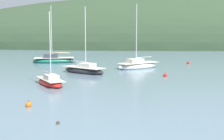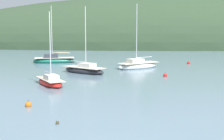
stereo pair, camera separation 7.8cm
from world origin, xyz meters
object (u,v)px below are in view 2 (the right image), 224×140
(sailboat_blue_center, at_px, (84,70))
(duck_lead, at_px, (57,123))
(mooring_buoy_inner, at_px, (28,105))
(mooring_buoy_outer, at_px, (189,63))
(mooring_buoy_channel, at_px, (165,75))
(sailboat_grey_yawl, at_px, (138,65))
(sailboat_red_portside, at_px, (50,82))
(sailboat_cream_ketch, at_px, (54,60))

(sailboat_blue_center, xyz_separation_m, duck_lead, (-0.13, -20.67, -0.30))
(sailboat_blue_center, relative_size, mooring_buoy_inner, 14.49)
(mooring_buoy_outer, xyz_separation_m, mooring_buoy_channel, (-5.27, -11.87, 0.00))
(sailboat_blue_center, distance_m, mooring_buoy_outer, 16.87)
(sailboat_grey_yawl, xyz_separation_m, mooring_buoy_channel, (2.38, -7.01, -0.25))
(sailboat_red_portside, bearing_deg, sailboat_blue_center, 71.70)
(sailboat_grey_yawl, xyz_separation_m, sailboat_red_portside, (-9.22, -12.16, -0.06))
(sailboat_red_portside, bearing_deg, mooring_buoy_channel, 23.94)
(sailboat_red_portside, distance_m, mooring_buoy_channel, 12.69)
(sailboat_cream_ketch, height_order, sailboat_blue_center, sailboat_cream_ketch)
(sailboat_cream_ketch, bearing_deg, mooring_buoy_inner, -84.96)
(sailboat_cream_ketch, height_order, mooring_buoy_channel, sailboat_cream_ketch)
(sailboat_red_portside, xyz_separation_m, sailboat_blue_center, (2.63, 7.96, 0.04))
(sailboat_red_portside, bearing_deg, mooring_buoy_outer, 45.26)
(sailboat_grey_yawl, relative_size, sailboat_red_portside, 1.20)
(sailboat_cream_ketch, bearing_deg, mooring_buoy_channel, -43.87)
(mooring_buoy_channel, bearing_deg, sailboat_red_portside, -156.06)
(sailboat_cream_ketch, xyz_separation_m, mooring_buoy_inner, (2.40, -27.23, -0.27))
(mooring_buoy_outer, bearing_deg, sailboat_red_portside, -134.74)
(mooring_buoy_outer, distance_m, duck_lead, 33.02)
(sailboat_red_portside, xyz_separation_m, mooring_buoy_inner, (-0.12, -8.51, -0.19))
(duck_lead, bearing_deg, mooring_buoy_outer, 64.21)
(sailboat_grey_yawl, bearing_deg, mooring_buoy_channel, -71.28)
(sailboat_cream_ketch, distance_m, duck_lead, 31.83)
(duck_lead, bearing_deg, mooring_buoy_inner, 121.99)
(sailboat_grey_yawl, distance_m, mooring_buoy_outer, 9.06)
(sailboat_grey_yawl, bearing_deg, duck_lead, -105.12)
(duck_lead, bearing_deg, sailboat_grey_yawl, 74.88)
(sailboat_blue_center, bearing_deg, duck_lead, -90.36)
(mooring_buoy_inner, bearing_deg, sailboat_red_portside, 89.18)
(sailboat_red_portside, height_order, duck_lead, sailboat_red_portside)
(sailboat_cream_ketch, xyz_separation_m, mooring_buoy_channel, (14.12, -13.57, -0.27))
(sailboat_grey_yawl, relative_size, mooring_buoy_channel, 15.47)
(sailboat_red_portside, height_order, mooring_buoy_outer, sailboat_red_portside)
(sailboat_red_portside, distance_m, mooring_buoy_outer, 23.96)
(sailboat_grey_yawl, xyz_separation_m, duck_lead, (-6.72, -24.87, -0.32))
(sailboat_grey_yawl, distance_m, sailboat_red_portside, 15.26)
(mooring_buoy_outer, bearing_deg, mooring_buoy_inner, -123.64)
(mooring_buoy_channel, xyz_separation_m, duck_lead, (-9.09, -17.86, -0.07))
(sailboat_red_portside, xyz_separation_m, mooring_buoy_channel, (11.60, 5.15, -0.19))
(mooring_buoy_outer, xyz_separation_m, mooring_buoy_inner, (-16.99, -25.53, 0.00))
(sailboat_blue_center, distance_m, mooring_buoy_channel, 9.40)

